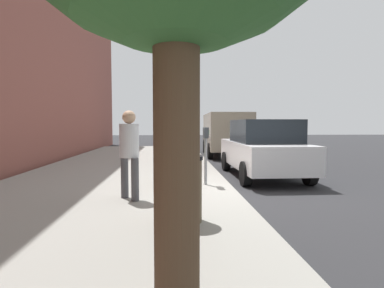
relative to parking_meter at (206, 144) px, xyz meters
The scene contains 9 objects.
ground_plane 1.33m from the parking_meter, 106.08° to the right, with size 80.00×80.00×0.00m, color #2B2B2D.
sidewalk_slab 2.62m from the parking_meter, 94.31° to the left, with size 28.00×6.00×0.15m, color gray.
parking_meter is the anchor object (origin of this frame).
pedestrian_at_meter 0.85m from the parking_meter, 94.00° to the left, with size 0.51×0.37×1.68m.
pedestrian_bystander 2.18m from the parking_meter, 130.37° to the left, with size 0.45×0.39×1.76m.
parked_sedan_near 2.74m from the parking_meter, 46.43° to the right, with size 4.42×2.00×1.77m.
parked_van_far 8.89m from the parking_meter, 12.81° to the right, with size 5.27×2.26×2.18m.
traffic_signal 8.77m from the parking_meter, ahead, with size 0.24×0.44×3.60m.
trash_bin 3.01m from the parking_meter, 167.36° to the left, with size 0.59×0.59×1.01m.
Camera 1 is at (-7.46, 1.44, 1.64)m, focal length 29.46 mm.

